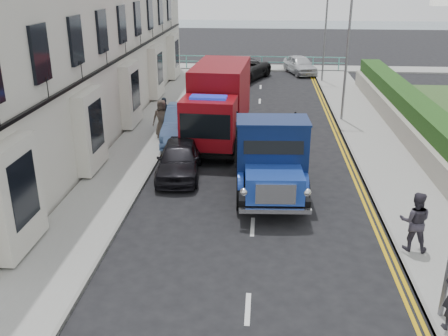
% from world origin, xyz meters
% --- Properties ---
extents(ground, '(120.00, 120.00, 0.00)m').
position_xyz_m(ground, '(0.00, 0.00, 0.00)').
color(ground, black).
rests_on(ground, ground).
extents(pavement_west, '(2.40, 38.00, 0.12)m').
position_xyz_m(pavement_west, '(-5.20, 9.00, 0.06)').
color(pavement_west, gray).
rests_on(pavement_west, ground).
extents(pavement_east, '(2.60, 38.00, 0.12)m').
position_xyz_m(pavement_east, '(5.30, 9.00, 0.06)').
color(pavement_east, gray).
rests_on(pavement_east, ground).
extents(promenade, '(30.00, 2.50, 0.12)m').
position_xyz_m(promenade, '(0.00, 29.00, 0.06)').
color(promenade, gray).
rests_on(promenade, ground).
extents(sea_plane, '(120.00, 120.00, 0.00)m').
position_xyz_m(sea_plane, '(0.00, 60.00, 0.00)').
color(sea_plane, slate).
rests_on(sea_plane, ground).
extents(garden_east, '(1.45, 28.00, 1.75)m').
position_xyz_m(garden_east, '(7.21, 9.00, 0.90)').
color(garden_east, '#B2AD9E').
rests_on(garden_east, ground).
extents(seafront_railing, '(13.00, 0.08, 1.11)m').
position_xyz_m(seafront_railing, '(0.00, 28.20, 0.58)').
color(seafront_railing, '#59B2A5').
rests_on(seafront_railing, ground).
extents(lamp_mid, '(1.23, 0.18, 7.00)m').
position_xyz_m(lamp_mid, '(4.18, 14.00, 4.00)').
color(lamp_mid, slate).
rests_on(lamp_mid, ground).
extents(lamp_far, '(1.23, 0.18, 7.00)m').
position_xyz_m(lamp_far, '(4.18, 24.00, 4.00)').
color(lamp_far, slate).
rests_on(lamp_far, ground).
extents(bedford_lorry, '(2.64, 6.00, 2.78)m').
position_xyz_m(bedford_lorry, '(0.53, 4.27, 1.28)').
color(bedford_lorry, black).
rests_on(bedford_lorry, ground).
extents(red_lorry, '(2.60, 6.64, 3.41)m').
position_xyz_m(red_lorry, '(-1.79, 10.25, 1.82)').
color(red_lorry, black).
rests_on(red_lorry, ground).
extents(parked_car_front, '(1.82, 4.01, 1.33)m').
position_xyz_m(parked_car_front, '(-2.90, 5.98, 0.67)').
color(parked_car_front, black).
rests_on(parked_car_front, ground).
extents(parked_car_mid, '(1.82, 4.82, 1.57)m').
position_xyz_m(parked_car_mid, '(-3.33, 10.31, 0.79)').
color(parked_car_mid, '#5276B1').
rests_on(parked_car_mid, ground).
extents(parked_car_rear, '(1.78, 4.23, 1.22)m').
position_xyz_m(parked_car_rear, '(-2.60, 17.31, 0.61)').
color(parked_car_rear, '#A6A6AA').
rests_on(parked_car_rear, ground).
extents(seafront_car_left, '(4.65, 6.44, 1.63)m').
position_xyz_m(seafront_car_left, '(-1.32, 24.51, 0.81)').
color(seafront_car_left, black).
rests_on(seafront_car_left, ground).
extents(seafront_car_right, '(2.75, 4.34, 1.38)m').
position_xyz_m(seafront_car_right, '(2.92, 27.00, 0.69)').
color(seafront_car_right, silver).
rests_on(seafront_car_right, ground).
extents(pedestrian_east_far, '(0.94, 0.80, 1.70)m').
position_xyz_m(pedestrian_east_far, '(4.40, 0.86, 0.97)').
color(pedestrian_east_far, '#37333E').
rests_on(pedestrian_east_far, pavement_east).
extents(pedestrian_west_near, '(1.07, 0.68, 1.69)m').
position_xyz_m(pedestrian_west_near, '(-4.40, 10.98, 0.96)').
color(pedestrian_west_near, '#1C2833').
rests_on(pedestrian_west_near, pavement_west).
extents(pedestrian_west_far, '(0.87, 0.58, 1.75)m').
position_xyz_m(pedestrian_west_far, '(-4.40, 10.26, 0.99)').
color(pedestrian_west_far, '#433930').
rests_on(pedestrian_west_far, pavement_west).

